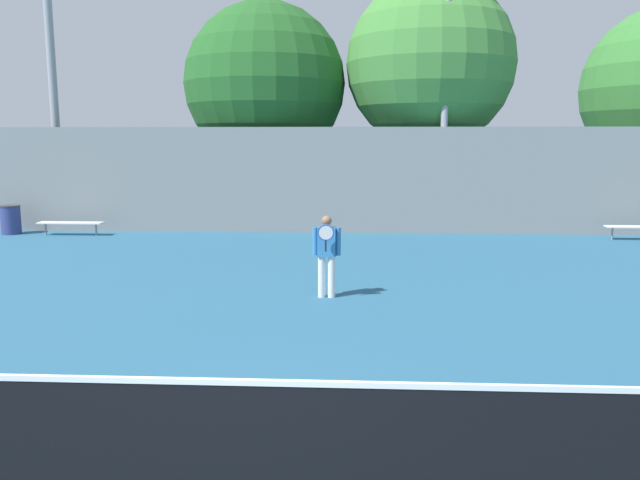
# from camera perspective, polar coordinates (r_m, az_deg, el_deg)

# --- Properties ---
(tennis_net) EXTENTS (11.28, 0.09, 1.08)m
(tennis_net) POSITION_cam_1_polar(r_m,az_deg,el_deg) (5.56, -6.70, -17.62)
(tennis_net) COLOR #99999E
(tennis_net) RESTS_ON ground_plane
(tennis_player) EXTENTS (0.55, 0.40, 1.61)m
(tennis_player) POSITION_cam_1_polar(r_m,az_deg,el_deg) (12.03, 0.61, -1.09)
(tennis_player) COLOR silver
(tennis_player) RESTS_ON ground_plane
(bench_courtside_near) EXTENTS (2.07, 0.40, 0.42)m
(bench_courtside_near) POSITION_cam_1_polar(r_m,az_deg,el_deg) (21.52, -21.84, 1.43)
(bench_courtside_near) COLOR white
(bench_courtside_near) RESTS_ON ground_plane
(bench_courtside_far) EXTENTS (2.04, 0.40, 0.42)m
(bench_courtside_far) POSITION_cam_1_polar(r_m,az_deg,el_deg) (21.42, 27.21, 1.04)
(bench_courtside_far) COLOR white
(bench_courtside_far) RESTS_ON ground_plane
(light_pole_near_left) EXTENTS (0.90, 0.60, 10.07)m
(light_pole_near_left) POSITION_cam_1_polar(r_m,az_deg,el_deg) (23.30, -23.38, 15.06)
(light_pole_near_left) COLOR #939399
(light_pole_near_left) RESTS_ON ground_plane
(light_pole_far_right) EXTENTS (0.90, 0.60, 11.91)m
(light_pole_far_right) POSITION_cam_1_polar(r_m,az_deg,el_deg) (21.04, 11.60, 20.05)
(light_pole_far_right) COLOR #939399
(light_pole_far_right) RESTS_ON ground_plane
(trash_bin) EXTENTS (0.64, 0.64, 0.93)m
(trash_bin) POSITION_cam_1_polar(r_m,az_deg,el_deg) (22.61, -26.43, 1.68)
(trash_bin) COLOR navy
(trash_bin) RESTS_ON ground_plane
(back_fence) EXTENTS (33.63, 0.06, 3.44)m
(back_fence) POSITION_cam_1_polar(r_m,az_deg,el_deg) (20.39, 0.54, 5.46)
(back_fence) COLOR gray
(back_fence) RESTS_ON ground_plane
(tree_green_tall) EXTENTS (5.83, 5.83, 7.96)m
(tree_green_tall) POSITION_cam_1_polar(r_m,az_deg,el_deg) (23.45, -5.05, 14.02)
(tree_green_tall) COLOR brown
(tree_green_tall) RESTS_ON ground_plane
(tree_dark_dense) EXTENTS (5.90, 5.90, 8.63)m
(tree_dark_dense) POSITION_cam_1_polar(r_m,az_deg,el_deg) (23.10, 10.04, 15.57)
(tree_dark_dense) COLOR brown
(tree_dark_dense) RESTS_ON ground_plane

